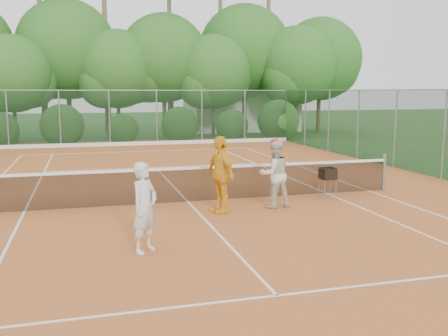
{
  "coord_description": "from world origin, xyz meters",
  "views": [
    {
      "loc": [
        -2.58,
        -12.81,
        2.95
      ],
      "look_at": [
        0.65,
        -1.2,
        1.1
      ],
      "focal_mm": 40.0,
      "sensor_mm": 36.0,
      "label": 1
    }
  ],
  "objects_px": {
    "player_yellow": "(220,174)",
    "ball_hopper": "(328,174)",
    "player_center_grp": "(274,174)",
    "player_white": "(145,208)"
  },
  "relations": [
    {
      "from": "player_center_grp",
      "to": "player_yellow",
      "type": "height_order",
      "value": "player_yellow"
    },
    {
      "from": "player_center_grp",
      "to": "ball_hopper",
      "type": "bearing_deg",
      "value": 18.3
    },
    {
      "from": "player_center_grp",
      "to": "ball_hopper",
      "type": "xyz_separation_m",
      "value": [
        1.81,
        0.6,
        -0.19
      ]
    },
    {
      "from": "player_yellow",
      "to": "ball_hopper",
      "type": "relative_size",
      "value": 2.19
    },
    {
      "from": "player_white",
      "to": "player_yellow",
      "type": "distance_m",
      "value": 3.34
    },
    {
      "from": "player_white",
      "to": "player_center_grp",
      "type": "xyz_separation_m",
      "value": [
        3.59,
        2.71,
        0.04
      ]
    },
    {
      "from": "player_white",
      "to": "ball_hopper",
      "type": "xyz_separation_m",
      "value": [
        5.4,
        3.31,
        -0.15
      ]
    },
    {
      "from": "player_yellow",
      "to": "ball_hopper",
      "type": "bearing_deg",
      "value": 86.76
    },
    {
      "from": "player_center_grp",
      "to": "player_yellow",
      "type": "bearing_deg",
      "value": -174.44
    },
    {
      "from": "player_white",
      "to": "player_yellow",
      "type": "xyz_separation_m",
      "value": [
        2.13,
        2.57,
        0.11
      ]
    }
  ]
}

